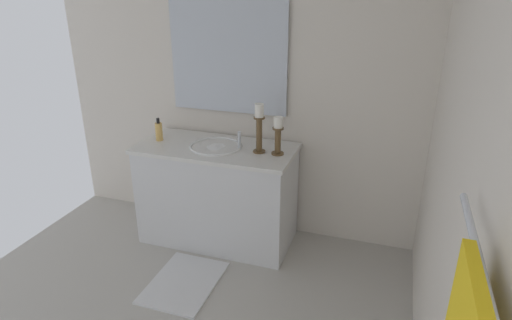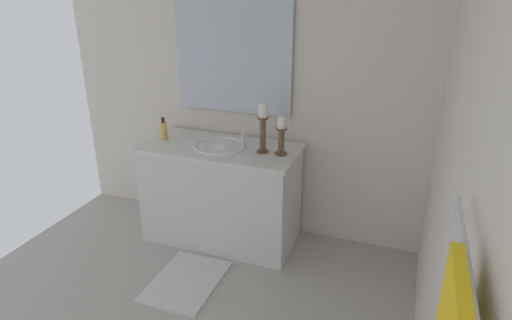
# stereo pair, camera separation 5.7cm
# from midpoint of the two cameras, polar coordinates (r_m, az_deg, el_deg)

# --- Properties ---
(wall_back) EXTENTS (2.67, 0.04, 2.45)m
(wall_back) POSITION_cam_midpoint_polar(r_m,az_deg,el_deg) (1.93, 24.47, -1.40)
(wall_back) COLOR silver
(wall_back) RESTS_ON ground
(wall_left) EXTENTS (0.04, 2.99, 2.45)m
(wall_left) POSITION_cam_midpoint_polar(r_m,az_deg,el_deg) (3.43, -3.28, 10.26)
(wall_left) COLOR silver
(wall_left) RESTS_ON ground
(vanity_cabinet) EXTENTS (0.58, 1.21, 0.80)m
(vanity_cabinet) POSITION_cam_midpoint_polar(r_m,az_deg,el_deg) (3.43, -5.55, -4.44)
(vanity_cabinet) COLOR silver
(vanity_cabinet) RESTS_ON ground
(sink_basin) EXTENTS (0.40, 0.40, 0.24)m
(sink_basin) POSITION_cam_midpoint_polar(r_m,az_deg,el_deg) (3.29, -5.76, 1.14)
(sink_basin) COLOR white
(sink_basin) RESTS_ON vanity_cabinet
(mirror) EXTENTS (0.02, 0.94, 0.84)m
(mirror) POSITION_cam_midpoint_polar(r_m,az_deg,el_deg) (3.37, -4.24, 13.27)
(mirror) COLOR silver
(candle_holder_tall) EXTENTS (0.09, 0.09, 0.28)m
(candle_holder_tall) POSITION_cam_midpoint_polar(r_m,az_deg,el_deg) (3.07, 2.38, 3.35)
(candle_holder_tall) COLOR brown
(candle_holder_tall) RESTS_ON vanity_cabinet
(candle_holder_short) EXTENTS (0.09, 0.09, 0.36)m
(candle_holder_short) POSITION_cam_midpoint_polar(r_m,az_deg,el_deg) (3.09, -0.11, 4.42)
(candle_holder_short) COLOR brown
(candle_holder_short) RESTS_ON vanity_cabinet
(soap_bottle) EXTENTS (0.06, 0.06, 0.18)m
(soap_bottle) POSITION_cam_midpoint_polar(r_m,az_deg,el_deg) (3.46, -13.13, 3.71)
(soap_bottle) COLOR #E5B259
(soap_bottle) RESTS_ON vanity_cabinet
(towel_bar) EXTENTS (0.84, 0.02, 0.02)m
(towel_bar) POSITION_cam_midpoint_polar(r_m,az_deg,el_deg) (1.02, 26.52, -14.50)
(towel_bar) COLOR silver
(bath_mat) EXTENTS (0.60, 0.44, 0.02)m
(bath_mat) POSITION_cam_midpoint_polar(r_m,az_deg,el_deg) (3.17, -9.97, -15.60)
(bath_mat) COLOR silver
(bath_mat) RESTS_ON ground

